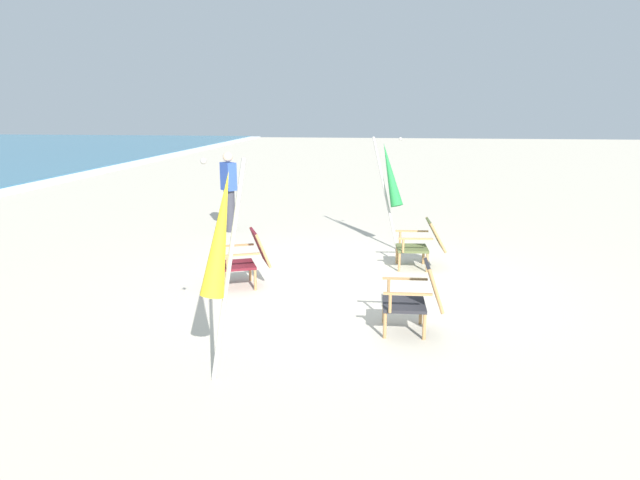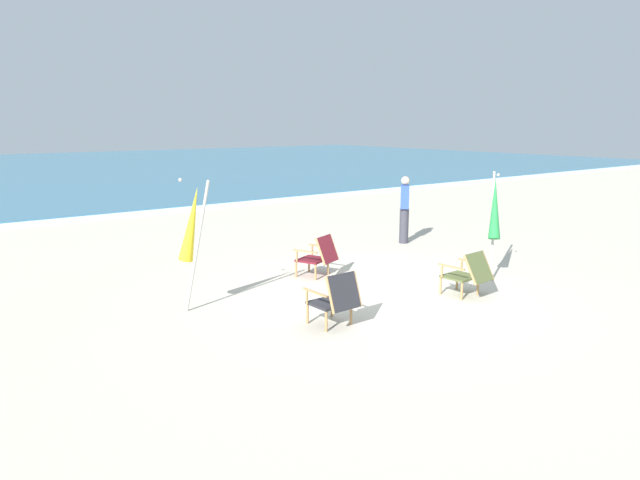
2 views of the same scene
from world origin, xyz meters
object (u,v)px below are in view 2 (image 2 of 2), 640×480
beach_chair_far_center (336,298)px  beach_chair_back_left (319,255)px  umbrella_furled_yellow (192,225)px  beach_chair_back_right (468,273)px  person_near_chairs (404,209)px  umbrella_furled_green (495,209)px

beach_chair_far_center → beach_chair_back_left: bearing=58.3°
beach_chair_back_left → beach_chair_far_center: bearing=-121.7°
beach_chair_far_center → umbrella_furled_yellow: size_ratio=0.39×
beach_chair_far_center → beach_chair_back_left: size_ratio=0.95×
umbrella_furled_yellow → beach_chair_back_left: bearing=9.7°
beach_chair_far_center → beach_chair_back_right: 2.70m
beach_chair_back_right → person_near_chairs: person_near_chairs is taller
beach_chair_far_center → beach_chair_back_left: beach_chair_far_center is taller
beach_chair_back_right → umbrella_furled_yellow: size_ratio=0.38×
beach_chair_back_right → umbrella_furled_green: umbrella_furled_green is taller
beach_chair_far_center → person_near_chairs: 6.15m
beach_chair_back_left → person_near_chairs: size_ratio=0.53×
beach_chair_far_center → person_near_chairs: size_ratio=0.50×
umbrella_furled_yellow → person_near_chairs: bearing=15.5°
umbrella_furled_green → beach_chair_back_right: bearing=-158.2°
beach_chair_far_center → umbrella_furled_green: bearing=4.9°
beach_chair_back_left → umbrella_furled_green: 3.40m
beach_chair_far_center → person_near_chairs: bearing=35.9°
umbrella_furled_yellow → umbrella_furled_green: bearing=-15.6°
beach_chair_back_left → umbrella_furled_yellow: umbrella_furled_yellow is taller
beach_chair_far_center → beach_chair_back_right: size_ratio=1.03×
person_near_chairs → umbrella_furled_green: bearing=-105.7°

